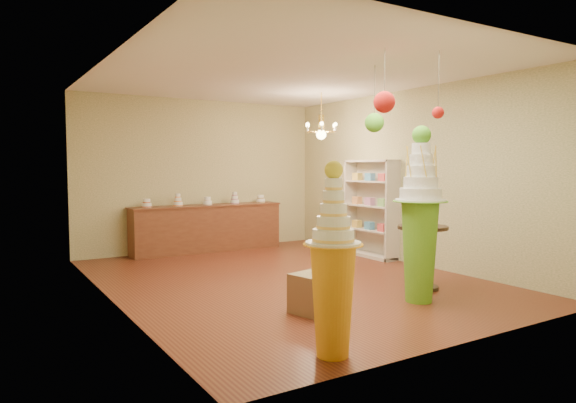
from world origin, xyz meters
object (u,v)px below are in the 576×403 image
pedestal_orange (333,282)px  round_table (422,248)px  sideboard (207,227)px  pedestal_green (420,229)px

pedestal_orange → round_table: (2.54, 1.36, -0.10)m
sideboard → round_table: 4.64m
pedestal_green → round_table: size_ratio=2.50×
sideboard → pedestal_green: bearing=-81.3°
pedestal_orange → round_table: pedestal_orange is taller
pedestal_orange → sideboard: (1.26, 5.82, -0.18)m
round_table → sideboard: bearing=106.0°
round_table → pedestal_green: bearing=-139.4°
pedestal_green → sideboard: (-0.75, 4.91, -0.43)m
pedestal_orange → round_table: 2.88m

